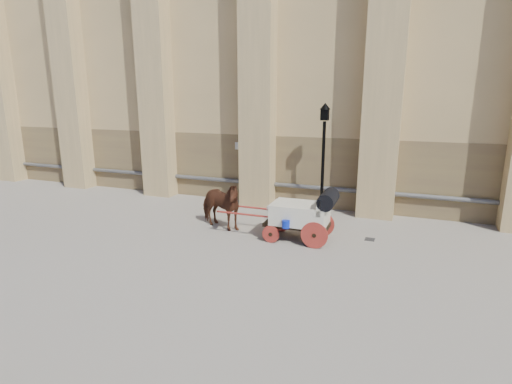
% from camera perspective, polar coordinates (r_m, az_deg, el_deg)
% --- Properties ---
extents(ground, '(90.00, 90.00, 0.00)m').
position_cam_1_polar(ground, '(14.14, -1.15, -5.76)').
color(ground, gray).
rests_on(ground, ground).
extents(horse, '(2.29, 1.58, 1.77)m').
position_cam_1_polar(horse, '(14.35, -5.26, -1.82)').
color(horse, '#5B2E1C').
rests_on(horse, ground).
extents(carriage, '(4.01, 1.43, 1.75)m').
position_cam_1_polar(carriage, '(13.19, 6.87, -2.99)').
color(carriage, black).
rests_on(carriage, ground).
extents(street_lamp, '(0.41, 0.41, 4.42)m').
position_cam_1_polar(street_lamp, '(15.81, 9.57, 4.98)').
color(street_lamp, black).
rests_on(street_lamp, ground).
extents(drain_grate_near, '(0.36, 0.36, 0.01)m').
position_cam_1_polar(drain_grate_near, '(13.68, 2.27, -6.41)').
color(drain_grate_near, black).
rests_on(drain_grate_near, ground).
extents(drain_grate_far, '(0.33, 0.33, 0.01)m').
position_cam_1_polar(drain_grate_far, '(13.98, 15.95, -6.51)').
color(drain_grate_far, black).
rests_on(drain_grate_far, ground).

